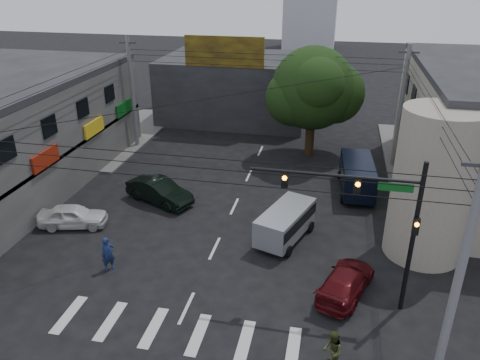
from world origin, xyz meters
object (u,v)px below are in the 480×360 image
(maroon_sedan, at_px, (346,282))
(pedestrian_olive, at_px, (332,351))
(traffic_gantry, at_px, (375,211))
(traffic_officer, at_px, (108,254))
(street_tree, at_px, (313,89))
(navy_van, at_px, (357,177))
(silver_minivan, at_px, (285,225))
(dark_sedan, at_px, (159,191))
(utility_pole_far_left, at_px, (132,93))
(utility_pole_near_right, at_px, (460,273))
(white_compact, at_px, (73,216))
(utility_pole_far_right, at_px, (401,108))

(maroon_sedan, bearing_deg, pedestrian_olive, 102.67)
(traffic_gantry, height_order, traffic_officer, traffic_gantry)
(street_tree, height_order, navy_van, street_tree)
(silver_minivan, height_order, navy_van, navy_van)
(street_tree, relative_size, traffic_gantry, 1.21)
(street_tree, xyz_separation_m, traffic_officer, (-8.75, -17.96, -4.55))
(traffic_gantry, height_order, dark_sedan, traffic_gantry)
(dark_sedan, xyz_separation_m, pedestrian_olive, (11.43, -11.79, 0.11))
(traffic_gantry, relative_size, utility_pole_far_left, 0.78)
(utility_pole_near_right, xyz_separation_m, maroon_sedan, (-3.48, 4.11, -3.96))
(utility_pole_far_left, height_order, traffic_officer, utility_pole_far_left)
(traffic_gantry, bearing_deg, dark_sedan, 149.07)
(utility_pole_near_right, relative_size, utility_pole_far_left, 1.00)
(silver_minivan, relative_size, traffic_officer, 2.57)
(utility_pole_near_right, distance_m, dark_sedan, 19.40)
(white_compact, distance_m, maroon_sedan, 16.11)
(traffic_gantry, relative_size, white_compact, 1.70)
(silver_minivan, relative_size, navy_van, 0.87)
(white_compact, distance_m, pedestrian_olive, 17.19)
(traffic_gantry, height_order, white_compact, traffic_gantry)
(utility_pole_far_right, height_order, silver_minivan, utility_pole_far_right)
(utility_pole_far_left, distance_m, pedestrian_olive, 27.41)
(pedestrian_olive, bearing_deg, street_tree, 178.54)
(silver_minivan, bearing_deg, street_tree, 17.43)
(utility_pole_near_right, distance_m, maroon_sedan, 6.68)
(silver_minivan, distance_m, navy_van, 8.12)
(utility_pole_far_right, relative_size, dark_sedan, 1.85)
(utility_pole_far_left, distance_m, silver_minivan, 19.06)
(maroon_sedan, distance_m, pedestrian_olive, 4.81)
(street_tree, height_order, traffic_gantry, street_tree)
(street_tree, relative_size, utility_pole_far_right, 0.95)
(utility_pole_far_right, xyz_separation_m, dark_sedan, (-15.42, -9.37, -3.83))
(traffic_gantry, xyz_separation_m, silver_minivan, (-4.17, 4.77, -3.89))
(street_tree, xyz_separation_m, dark_sedan, (-8.92, -10.37, -4.70))
(maroon_sedan, bearing_deg, dark_sedan, -11.73)
(white_compact, bearing_deg, traffic_gantry, -116.22)
(traffic_officer, bearing_deg, maroon_sedan, -39.43)
(silver_minivan, bearing_deg, traffic_officer, 138.26)
(utility_pole_far_left, relative_size, traffic_officer, 5.00)
(maroon_sedan, bearing_deg, silver_minivan, -32.23)
(utility_pole_far_right, bearing_deg, pedestrian_olive, -100.67)
(dark_sedan, relative_size, white_compact, 1.17)
(maroon_sedan, bearing_deg, white_compact, 7.92)
(traffic_gantry, height_order, utility_pole_far_right, utility_pole_far_right)
(silver_minivan, distance_m, pedestrian_olive, 9.37)
(maroon_sedan, distance_m, navy_van, 11.23)
(white_compact, height_order, maroon_sedan, white_compact)
(silver_minivan, bearing_deg, white_compact, 114.11)
(dark_sedan, bearing_deg, utility_pole_far_left, 54.47)
(utility_pole_far_left, height_order, pedestrian_olive, utility_pole_far_left)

